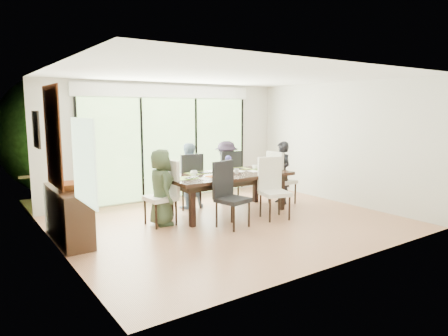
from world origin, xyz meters
TOP-DOWN VIEW (x-y plane):
  - floor at (0.00, 0.00)m, footprint 6.00×5.00m
  - ceiling at (0.00, 0.00)m, footprint 6.00×5.00m
  - wall_back at (0.00, 2.51)m, footprint 6.00×0.02m
  - wall_front at (0.00, -2.51)m, footprint 6.00×0.02m
  - wall_left at (-3.01, 0.00)m, footprint 0.02×5.00m
  - wall_right at (3.01, 0.00)m, footprint 0.02×5.00m
  - glass_doors at (0.00, 2.47)m, footprint 4.20×0.02m
  - blinds_header at (0.00, 2.46)m, footprint 4.40×0.06m
  - mullion_a at (-2.10, 2.46)m, footprint 0.05×0.04m
  - mullion_b at (-0.70, 2.46)m, footprint 0.05×0.04m
  - mullion_c at (0.70, 2.46)m, footprint 0.05×0.04m
  - mullion_d at (2.10, 2.46)m, footprint 0.05×0.04m
  - side_window at (-2.97, -1.20)m, footprint 0.02×0.90m
  - deck at (0.00, 3.40)m, footprint 6.00×1.80m
  - rail_top at (0.00, 4.20)m, footprint 6.00×0.08m
  - foliage_left at (-1.80, 5.20)m, footprint 3.20×3.20m
  - foliage_mid at (0.40, 5.80)m, footprint 4.00×4.00m
  - foliage_right at (2.20, 5.00)m, footprint 2.80×2.80m
  - foliage_far at (-0.60, 6.50)m, footprint 3.60×3.60m
  - table_top at (0.34, 0.62)m, footprint 2.60×1.19m
  - table_apron at (0.34, 0.62)m, footprint 2.38×0.97m
  - table_leg_fl at (-0.74, 0.19)m, footprint 0.10×0.10m
  - table_leg_fr at (1.42, 0.19)m, footprint 0.10×0.10m
  - table_leg_bl at (-0.74, 1.05)m, footprint 0.10×0.10m
  - table_leg_br at (1.42, 1.05)m, footprint 0.10×0.10m
  - chair_left_end at (-1.16, 0.62)m, footprint 0.53×0.53m
  - chair_right_end at (1.84, 0.62)m, footprint 0.50×0.50m
  - chair_far_left at (-0.11, 1.47)m, footprint 0.54×0.54m
  - chair_far_right at (0.89, 1.47)m, footprint 0.55×0.55m
  - chair_near_left at (-0.16, -0.25)m, footprint 0.59×0.59m
  - chair_near_right at (0.84, -0.25)m, footprint 0.61×0.61m
  - person_left_end at (-1.14, 0.62)m, footprint 0.50×0.70m
  - person_right_end at (1.82, 0.62)m, footprint 0.51×0.71m
  - person_far_left at (-0.11, 1.45)m, footprint 0.72×0.54m
  - person_far_right at (0.89, 1.45)m, footprint 0.70×0.49m
  - placemat_left at (-0.61, 0.62)m, footprint 0.48×0.35m
  - placemat_right at (1.29, 0.62)m, footprint 0.48×0.35m
  - placemat_far_l at (-0.11, 1.02)m, footprint 0.48×0.35m
  - placemat_far_r at (0.89, 1.02)m, footprint 0.48×0.35m
  - placemat_paper at (-0.21, 0.32)m, footprint 0.48×0.35m
  - tablet_far_l at (-0.01, 0.97)m, footprint 0.28×0.19m
  - tablet_far_r at (0.84, 0.97)m, footprint 0.26×0.18m
  - papers at (1.04, 0.57)m, footprint 0.32×0.24m
  - platter_base at (-0.21, 0.32)m, footprint 0.28×0.28m
  - platter_snacks at (-0.21, 0.32)m, footprint 0.22×0.22m
  - vase at (0.39, 0.67)m, footprint 0.09×0.09m
  - hyacinth_stems at (0.39, 0.67)m, footprint 0.04×0.04m
  - hyacinth_blooms at (0.39, 0.67)m, footprint 0.12×0.12m
  - laptop at (-0.51, 0.52)m, footprint 0.42×0.37m
  - cup_a at (-0.36, 0.77)m, footprint 0.16×0.16m
  - cup_b at (0.49, 0.52)m, footprint 0.15×0.15m
  - cup_c at (1.14, 0.72)m, footprint 0.18×0.18m
  - book at (0.59, 0.67)m, footprint 0.26×0.29m
  - sideboard at (-2.76, 0.65)m, footprint 0.43×1.51m
  - bowl at (-2.76, 0.55)m, footprint 0.45×0.45m
  - candlestick_base at (-2.76, 1.00)m, footprint 0.09×0.09m
  - candlestick_shaft at (-2.76, 1.00)m, footprint 0.02×0.02m
  - candlestick_pan at (-2.76, 1.00)m, footprint 0.09×0.09m
  - candle at (-2.76, 1.00)m, footprint 0.03×0.03m
  - tapestry at (-2.97, 0.40)m, footprint 0.02×1.00m
  - art_frame at (-2.97, 1.70)m, footprint 0.03×0.55m
  - art_canvas at (-2.95, 1.70)m, footprint 0.01×0.45m

SIDE VIEW (x-z plane):
  - deck at x=0.00m, z-range -0.10..0.00m
  - floor at x=0.00m, z-range -0.01..0.00m
  - table_leg_fl at x=-0.74m, z-range 0.00..0.75m
  - table_leg_fr at x=1.42m, z-range 0.00..0.75m
  - table_leg_bl at x=-0.74m, z-range 0.00..0.75m
  - table_leg_br at x=1.42m, z-range 0.00..0.75m
  - sideboard at x=-2.76m, z-range 0.00..0.85m
  - rail_top at x=0.00m, z-range 0.52..0.58m
  - chair_left_end at x=-1.16m, z-range 0.00..1.19m
  - chair_right_end at x=1.84m, z-range 0.00..1.19m
  - chair_far_left at x=-0.11m, z-range 0.00..1.19m
  - chair_far_right at x=0.89m, z-range 0.00..1.19m
  - chair_near_left at x=-0.16m, z-range 0.00..1.19m
  - chair_near_right at x=0.84m, z-range 0.00..1.19m
  - table_apron at x=0.34m, z-range 0.63..0.74m
  - person_left_end at x=-1.14m, z-range 0.00..1.40m
  - person_right_end at x=1.82m, z-range 0.00..1.40m
  - person_far_left at x=-0.11m, z-range 0.00..1.40m
  - person_far_right at x=0.89m, z-range 0.00..1.40m
  - table_top at x=0.34m, z-range 0.75..0.81m
  - papers at x=1.04m, z-range 0.81..0.82m
  - placemat_left at x=-0.61m, z-range 0.81..0.82m
  - placemat_right at x=1.29m, z-range 0.81..0.82m
  - placemat_far_l at x=-0.11m, z-range 0.81..0.82m
  - placemat_far_r at x=0.89m, z-range 0.81..0.82m
  - placemat_paper at x=-0.21m, z-range 0.81..0.82m
  - book at x=0.59m, z-range 0.81..0.83m
  - tablet_far_r at x=0.84m, z-range 0.82..0.83m
  - tablet_far_l at x=-0.01m, z-range 0.82..0.83m
  - laptop at x=-0.51m, z-range 0.81..0.84m
  - platter_base at x=-0.21m, z-range 0.82..0.84m
  - platter_snacks at x=-0.21m, z-range 0.84..0.86m
  - cup_b at x=0.49m, z-range 0.81..0.91m
  - cup_a at x=-0.36m, z-range 0.81..0.91m
  - cup_c at x=1.14m, z-range 0.81..0.91m
  - candlestick_base at x=-2.76m, z-range 0.85..0.89m
  - vase at x=0.39m, z-range 0.81..0.94m
  - bowl at x=-2.76m, z-range 0.85..0.96m
  - hyacinth_stems at x=0.39m, z-range 0.92..1.09m
  - hyacinth_blooms at x=0.39m, z-range 1.05..1.17m
  - glass_doors at x=0.00m, z-range 0.05..2.35m
  - mullion_a at x=-2.10m, z-range 0.05..2.35m
  - mullion_b at x=-0.70m, z-range 0.05..2.35m
  - mullion_c at x=0.70m, z-range 0.05..2.35m
  - mullion_d at x=2.10m, z-range 0.05..2.35m
  - foliage_right at x=2.20m, z-range -0.14..2.66m
  - wall_back at x=0.00m, z-range 0.00..2.70m
  - wall_front at x=0.00m, z-range 0.00..2.70m
  - wall_left at x=-3.01m, z-range 0.00..2.70m
  - wall_right at x=3.01m, z-range 0.00..2.70m
  - foliage_left at x=-1.80m, z-range -0.16..3.04m
  - candlestick_shaft at x=-2.76m, z-range 0.88..2.06m
  - side_window at x=-2.97m, z-range 1.00..2.00m
  - foliage_far at x=-0.60m, z-range -0.18..3.42m
  - tapestry at x=-2.97m, z-range 0.95..2.45m
  - art_frame at x=-2.97m, z-range 1.42..2.08m
  - art_canvas at x=-2.95m, z-range 1.48..2.02m
  - foliage_mid at x=0.40m, z-range -0.20..3.80m
  - candlestick_pan at x=-2.76m, z-range 2.04..2.07m
  - candle at x=-2.76m, z-range 2.06..2.16m
  - blinds_header at x=0.00m, z-range 2.36..2.64m
  - ceiling at x=0.00m, z-range 2.70..2.71m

